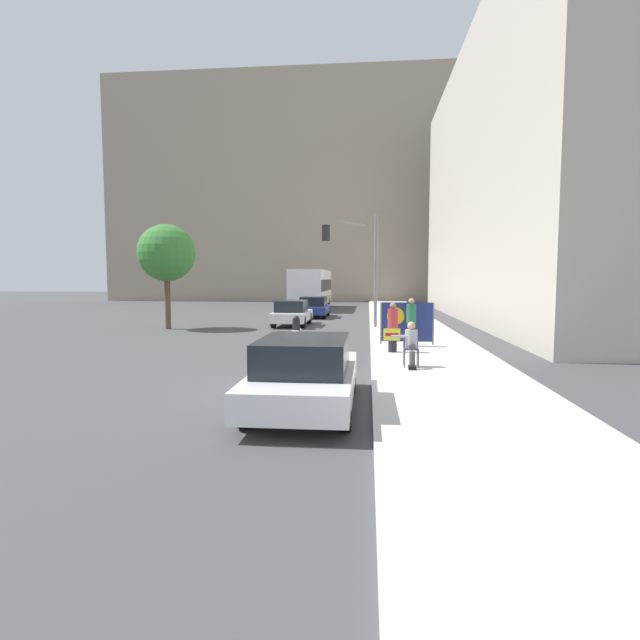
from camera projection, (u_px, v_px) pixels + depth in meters
ground_plane at (300, 390)px, 11.36m from camera, size 160.00×160.00×0.00m
sidewalk_curb at (407, 326)px, 25.89m from camera, size 3.86×90.00×0.12m
building_backdrop_far at (339, 194)px, 59.17m from camera, size 52.00×12.00×25.01m
building_backdrop_right at (547, 182)px, 29.70m from camera, size 10.00×32.00×16.59m
seated_protester at (411, 343)px, 13.55m from camera, size 0.96×0.77×1.24m
jogger_on_sidewalk at (393, 327)px, 16.31m from camera, size 0.34×0.34×1.63m
pedestrian_behind at (411, 322)px, 17.70m from camera, size 0.34×0.34×1.71m
protest_banner at (407, 322)px, 18.24m from camera, size 1.96×0.06×1.54m
traffic_light_pole at (356, 252)px, 25.09m from camera, size 2.87×2.64×5.51m
parked_car_curbside at (305, 373)px, 9.68m from camera, size 1.90×4.55×1.40m
car_on_road_nearest at (292, 313)px, 26.74m from camera, size 1.75×4.24×1.37m
car_on_road_midblock at (314, 307)px, 32.59m from camera, size 1.84×4.19×1.35m
city_bus_on_road at (312, 287)px, 41.22m from camera, size 2.52×10.32×3.21m
motorcycle_on_road at (296, 333)px, 18.39m from camera, size 0.28×2.23×1.17m
street_tree_near_curb at (166, 253)px, 24.73m from camera, size 2.83×2.83×5.22m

